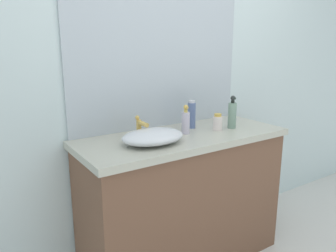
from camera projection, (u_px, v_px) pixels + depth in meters
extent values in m
cube|color=silver|center=(166.00, 73.00, 2.38)|extent=(6.00, 0.06, 2.60)
cube|color=brown|center=(183.00, 202.00, 2.29)|extent=(1.37, 0.53, 0.88)
cube|color=#B2B09F|center=(183.00, 138.00, 2.18)|extent=(1.41, 0.57, 0.04)
cube|color=#B2BCC6|center=(160.00, 37.00, 2.25)|extent=(1.35, 0.01, 1.24)
ellipsoid|color=silver|center=(153.00, 137.00, 1.97)|extent=(0.39, 0.28, 0.08)
cylinder|color=gold|center=(139.00, 128.00, 2.10)|extent=(0.03, 0.03, 0.11)
cylinder|color=gold|center=(143.00, 124.00, 2.05)|extent=(0.03, 0.11, 0.03)
sphere|color=gold|center=(137.00, 118.00, 2.10)|extent=(0.03, 0.03, 0.03)
cylinder|color=gray|center=(232.00, 116.00, 2.32)|extent=(0.06, 0.06, 0.18)
cylinder|color=black|center=(233.00, 102.00, 2.29)|extent=(0.03, 0.03, 0.02)
sphere|color=#242827|center=(233.00, 98.00, 2.29)|extent=(0.03, 0.03, 0.03)
cylinder|color=black|center=(234.00, 98.00, 2.28)|extent=(0.02, 0.02, 0.02)
cylinder|color=silver|center=(218.00, 123.00, 2.28)|extent=(0.07, 0.07, 0.10)
cylinder|color=gold|center=(218.00, 115.00, 2.26)|extent=(0.05, 0.05, 0.02)
cylinder|color=slate|center=(192.00, 115.00, 2.32)|extent=(0.05, 0.05, 0.18)
cylinder|color=silver|center=(192.00, 102.00, 2.30)|extent=(0.04, 0.04, 0.02)
cylinder|color=silver|center=(186.00, 123.00, 2.18)|extent=(0.05, 0.05, 0.14)
cylinder|color=#CCB454|center=(186.00, 111.00, 2.16)|extent=(0.02, 0.02, 0.02)
sphere|color=gold|center=(186.00, 107.00, 2.15)|extent=(0.03, 0.03, 0.03)
cylinder|color=gold|center=(187.00, 107.00, 2.14)|extent=(0.01, 0.02, 0.01)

